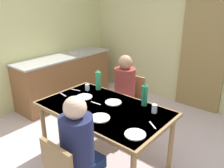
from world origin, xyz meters
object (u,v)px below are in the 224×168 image
at_px(dining_table, 104,113).
at_px(person_near_diner, 78,141).
at_px(water_bottle_green_near, 98,80).
at_px(water_bottle_green_far, 145,95).
at_px(kitchen_counter, 65,78).
at_px(person_far_diner, 124,85).
at_px(chair_far_diner, 129,100).
at_px(serving_bowl_center, 73,104).

relative_size(dining_table, person_near_diner, 2.01).
relative_size(water_bottle_green_near, water_bottle_green_far, 1.02).
bearing_deg(kitchen_counter, person_near_diner, -36.25).
distance_m(kitchen_counter, person_far_diner, 1.70).
bearing_deg(water_bottle_green_far, person_near_diner, -91.62).
bearing_deg(chair_far_diner, person_far_diner, 90.00).
relative_size(kitchen_counter, chair_far_diner, 2.28).
xyz_separation_m(chair_far_diner, water_bottle_green_near, (-0.22, -0.44, 0.40)).
relative_size(dining_table, water_bottle_green_near, 5.41).
height_order(kitchen_counter, person_near_diner, person_near_diner).
bearing_deg(serving_bowl_center, water_bottle_green_near, 102.59).
distance_m(chair_far_diner, person_far_diner, 0.31).
bearing_deg(water_bottle_green_near, kitchen_counter, 159.23).
xyz_separation_m(kitchen_counter, person_near_diner, (2.17, -1.59, 0.33)).
xyz_separation_m(person_far_diner, water_bottle_green_near, (-0.22, -0.30, 0.11)).
bearing_deg(person_near_diner, serving_bowl_center, 142.22).
xyz_separation_m(person_near_diner, water_bottle_green_far, (0.03, 1.03, 0.11)).
height_order(kitchen_counter, dining_table, kitchen_counter).
bearing_deg(dining_table, kitchen_counter, 153.90).
relative_size(water_bottle_green_far, serving_bowl_center, 1.65).
bearing_deg(water_bottle_green_near, dining_table, -40.48).
distance_m(kitchen_counter, person_near_diner, 2.71).
distance_m(chair_far_diner, water_bottle_green_far, 0.81).
distance_m(dining_table, chair_far_diner, 0.86).
relative_size(kitchen_counter, serving_bowl_center, 11.66).
bearing_deg(chair_far_diner, dining_table, 104.61).
xyz_separation_m(person_far_diner, serving_bowl_center, (-0.10, -0.88, 0.00)).
bearing_deg(water_bottle_green_far, chair_far_diner, 139.88).
bearing_deg(kitchen_counter, serving_bowl_center, -35.63).
xyz_separation_m(kitchen_counter, person_far_diner, (1.65, -0.24, 0.33)).
height_order(chair_far_diner, person_far_diner, person_far_diner).
bearing_deg(water_bottle_green_far, person_far_diner, 149.42).
bearing_deg(kitchen_counter, chair_far_diner, -3.56).
relative_size(chair_far_diner, person_far_diner, 1.13).
bearing_deg(serving_bowl_center, kitchen_counter, 144.37).
xyz_separation_m(water_bottle_green_near, serving_bowl_center, (0.13, -0.58, -0.11)).
bearing_deg(serving_bowl_center, person_far_diner, 83.82).
bearing_deg(water_bottle_green_far, kitchen_counter, 165.71).
distance_m(dining_table, water_bottle_green_far, 0.52).
bearing_deg(serving_bowl_center, person_near_diner, -37.78).
xyz_separation_m(kitchen_counter, chair_far_diner, (1.65, -0.10, 0.05)).
distance_m(kitchen_counter, water_bottle_green_near, 1.59).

